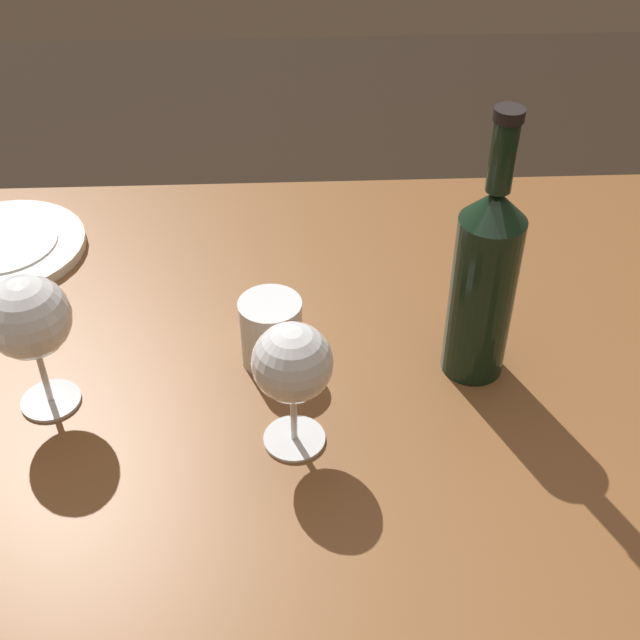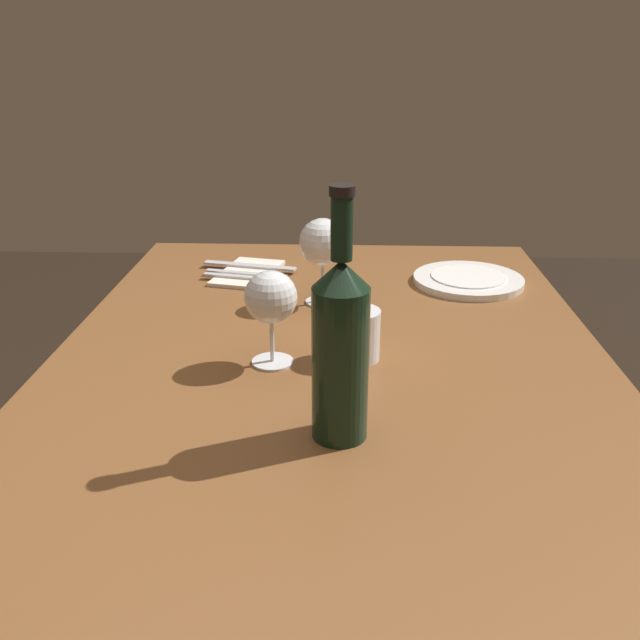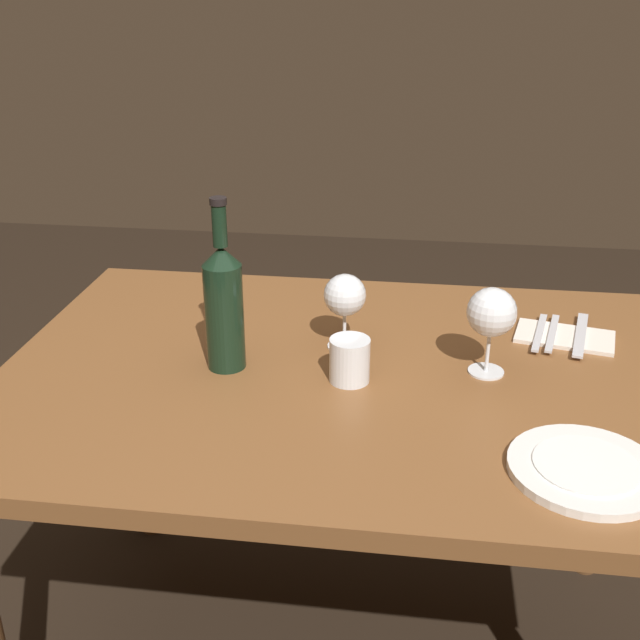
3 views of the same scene
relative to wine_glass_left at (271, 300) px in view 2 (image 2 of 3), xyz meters
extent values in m
cube|color=brown|center=(0.02, -0.09, -0.12)|extent=(1.30, 0.90, 0.04)
cylinder|color=brown|center=(0.60, -0.47, -0.49)|extent=(0.06, 0.06, 0.70)
cylinder|color=brown|center=(0.60, 0.29, -0.49)|extent=(0.06, 0.06, 0.70)
cylinder|color=white|center=(0.00, 0.00, -0.10)|extent=(0.07, 0.07, 0.00)
cylinder|color=white|center=(0.00, 0.00, -0.07)|extent=(0.01, 0.01, 0.07)
sphere|color=white|center=(0.00, 0.00, 0.00)|extent=(0.08, 0.08, 0.08)
cylinder|color=#510A14|center=(0.00, 0.00, 0.00)|extent=(0.06, 0.06, 0.01)
cylinder|color=white|center=(0.27, -0.07, -0.10)|extent=(0.07, 0.07, 0.00)
cylinder|color=white|center=(0.27, -0.07, -0.06)|extent=(0.01, 0.01, 0.08)
sphere|color=white|center=(0.27, -0.07, 0.01)|extent=(0.09, 0.09, 0.09)
cylinder|color=#510A14|center=(0.27, -0.07, 0.01)|extent=(0.07, 0.07, 0.03)
cylinder|color=black|center=(-0.21, -0.11, -0.01)|extent=(0.07, 0.07, 0.20)
cone|color=black|center=(-0.21, -0.11, 0.11)|extent=(0.07, 0.07, 0.03)
cylinder|color=black|center=(-0.21, -0.11, 0.17)|extent=(0.03, 0.03, 0.08)
cylinder|color=black|center=(-0.21, -0.11, 0.21)|extent=(0.03, 0.03, 0.01)
cylinder|color=white|center=(0.02, -0.13, -0.07)|extent=(0.07, 0.07, 0.08)
cylinder|color=silver|center=(0.02, -0.13, -0.09)|extent=(0.06, 0.06, 0.03)
cylinder|color=white|center=(0.40, -0.37, -0.10)|extent=(0.23, 0.23, 0.01)
cylinder|color=white|center=(0.40, -0.37, -0.09)|extent=(0.15, 0.15, 0.00)
cube|color=silver|center=(0.43, 0.10, -0.10)|extent=(0.21, 0.15, 0.01)
cube|color=silver|center=(0.41, 0.10, -0.10)|extent=(0.05, 0.18, 0.00)
cube|color=silver|center=(0.38, 0.10, -0.10)|extent=(0.05, 0.18, 0.00)
cube|color=silver|center=(0.46, 0.10, -0.10)|extent=(0.06, 0.21, 0.00)
camera|label=1|loc=(0.00, 0.61, 0.56)|focal=47.48mm
camera|label=2|loc=(-0.98, -0.11, 0.37)|focal=38.82mm
camera|label=3|loc=(0.14, -1.36, 0.57)|focal=43.67mm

